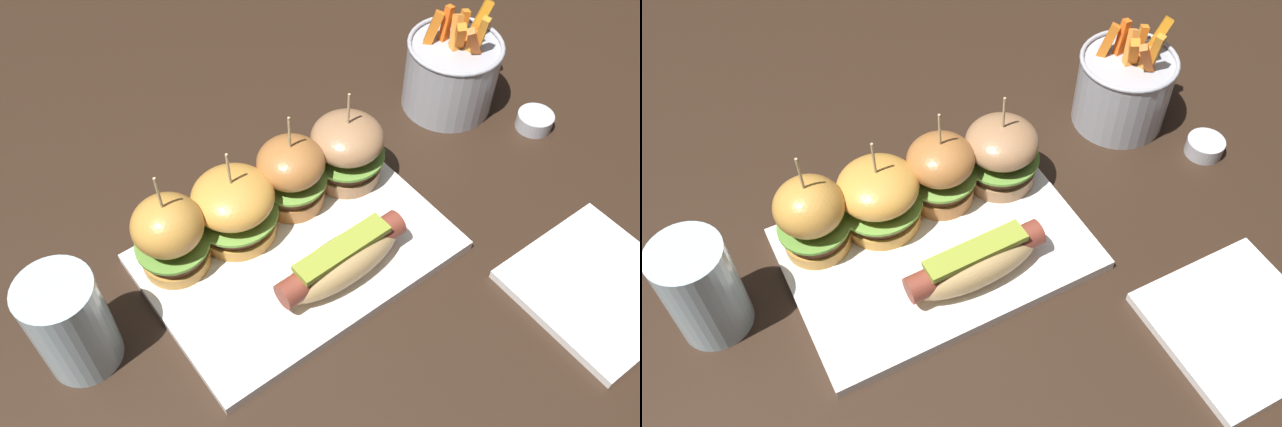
# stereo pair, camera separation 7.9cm
# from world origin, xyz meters

# --- Properties ---
(ground_plane) EXTENTS (3.00, 3.00, 0.00)m
(ground_plane) POSITION_xyz_m (0.00, 0.00, 0.00)
(ground_plane) COLOR black
(platter_main) EXTENTS (0.35, 0.24, 0.01)m
(platter_main) POSITION_xyz_m (0.00, 0.00, 0.01)
(platter_main) COLOR white
(platter_main) RESTS_ON ground
(hot_dog) EXTENTS (0.17, 0.06, 0.05)m
(hot_dog) POSITION_xyz_m (0.02, -0.06, 0.04)
(hot_dog) COLOR tan
(hot_dog) RESTS_ON platter_main
(slider_far_left) EXTENTS (0.08, 0.08, 0.15)m
(slider_far_left) POSITION_xyz_m (-0.12, 0.07, 0.07)
(slider_far_left) COLOR #C98C3B
(slider_far_left) RESTS_ON platter_main
(slider_center_left) EXTENTS (0.10, 0.10, 0.13)m
(slider_center_left) POSITION_xyz_m (-0.04, 0.06, 0.06)
(slider_center_left) COLOR gold
(slider_center_left) RESTS_ON platter_main
(slider_center_right) EXTENTS (0.09, 0.09, 0.14)m
(slider_center_right) POSITION_xyz_m (0.04, 0.06, 0.06)
(slider_center_right) COLOR #AC6A34
(slider_center_right) RESTS_ON platter_main
(slider_far_right) EXTENTS (0.10, 0.10, 0.13)m
(slider_far_right) POSITION_xyz_m (0.12, 0.06, 0.06)
(slider_far_right) COLOR #A1744D
(slider_far_right) RESTS_ON platter_main
(fries_bucket) EXTENTS (0.13, 0.13, 0.15)m
(fries_bucket) POSITION_xyz_m (0.33, 0.09, 0.06)
(fries_bucket) COLOR #A8AAB2
(fries_bucket) RESTS_ON ground
(sauce_ramekin) EXTENTS (0.05, 0.05, 0.02)m
(sauce_ramekin) POSITION_xyz_m (0.39, -0.02, 0.01)
(sauce_ramekin) COLOR #B7BABF
(sauce_ramekin) RESTS_ON ground
(side_plate) EXTENTS (0.18, 0.18, 0.01)m
(side_plate) POSITION_xyz_m (0.25, -0.25, 0.01)
(side_plate) COLOR white
(side_plate) RESTS_ON ground
(water_glass) EXTENTS (0.08, 0.08, 0.13)m
(water_glass) POSITION_xyz_m (-0.26, 0.03, 0.06)
(water_glass) COLOR silver
(water_glass) RESTS_ON ground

